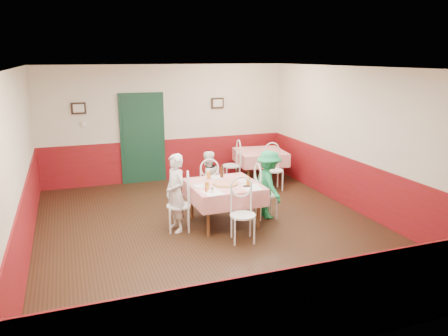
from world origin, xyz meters
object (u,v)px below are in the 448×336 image
object	(u,v)px
diner_far	(208,180)
chair_right	(266,195)
glass_a	(207,186)
diner_right	(269,184)
pizza	(225,184)
wallet	(246,186)
second_table	(260,166)
chair_left	(179,206)
beer_bottle	(222,172)
main_table	(224,204)
chair_second_a	(232,166)
chair_far	(208,187)
glass_b	(248,181)
glass_c	(209,175)
chair_second_b	(274,170)
chair_near	(243,215)
diner_left	(176,193)

from	to	relation	value
diner_far	chair_right	bearing A→B (deg)	121.17
glass_a	diner_right	size ratio (longest dim) A/B	0.11
pizza	wallet	bearing A→B (deg)	-39.47
second_table	chair_left	distance (m)	3.55
chair_left	beer_bottle	size ratio (longest dim) A/B	4.04
chair_right	pizza	world-z (taller)	chair_right
main_table	glass_a	size ratio (longest dim) A/B	8.80
chair_right	chair_second_a	size ratio (longest dim) A/B	1.00
chair_right	chair_far	xyz separation A→B (m)	(-0.87, 0.83, 0.00)
glass_a	glass_b	distance (m)	0.80
glass_a	pizza	bearing A→B (deg)	26.36
chair_second_a	diner_far	xyz separation A→B (m)	(-1.07, -1.45, 0.14)
chair_right	diner_right	bearing A→B (deg)	-82.74
chair_second_a	glass_c	xyz separation A→B (m)	(-1.20, -1.95, 0.38)
chair_left	diner_far	size ratio (longest dim) A/B	0.77
chair_second_a	chair_second_b	xyz separation A→B (m)	(0.75, -0.75, 0.00)
chair_near	glass_b	world-z (taller)	chair_near
chair_right	glass_a	bearing A→B (deg)	108.83
chair_near	beer_bottle	bearing A→B (deg)	98.31
chair_second_b	second_table	bearing A→B (deg)	96.53
glass_a	glass_c	xyz separation A→B (m)	(0.25, 0.67, -0.00)
glass_a	glass_c	bearing A→B (deg)	69.80
chair_right	chair_second_a	bearing A→B (deg)	1.06
chair_right	beer_bottle	world-z (taller)	beer_bottle
main_table	chair_second_a	distance (m)	2.57
chair_right	wallet	bearing A→B (deg)	127.55
main_table	second_table	xyz separation A→B (m)	(1.79, 2.35, 0.00)
wallet	chair_right	bearing A→B (deg)	30.29
chair_left	diner_right	world-z (taller)	diner_right
chair_left	chair_far	bearing A→B (deg)	148.77
glass_c	diner_far	distance (m)	0.57
glass_a	glass_b	xyz separation A→B (m)	(0.80, 0.06, -0.01)
chair_left	wallet	size ratio (longest dim) A/B	8.18
chair_right	chair_near	distance (m)	1.20
diner_left	chair_second_b	bearing A→B (deg)	106.38
chair_second_b	diner_far	distance (m)	1.95
chair_far	diner_right	xyz separation A→B (m)	(0.92, -0.83, 0.20)
chair_near	diner_far	bearing A→B (deg)	102.89
chair_right	diner_left	distance (m)	1.77
beer_bottle	chair_second_a	bearing A→B (deg)	64.19
main_table	glass_a	world-z (taller)	glass_a
beer_bottle	glass_b	bearing A→B (deg)	-62.95
glass_a	diner_left	xyz separation A→B (m)	(-0.49, 0.25, -0.14)
chair_near	chair_left	bearing A→B (deg)	147.89
chair_far	glass_c	world-z (taller)	chair_far
diner_left	chair_left	bearing A→B (deg)	76.76
glass_c	second_table	bearing A→B (deg)	44.89
glass_c	beer_bottle	size ratio (longest dim) A/B	0.59
main_table	chair_near	size ratio (longest dim) A/B	1.36
chair_left	wallet	distance (m)	1.23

